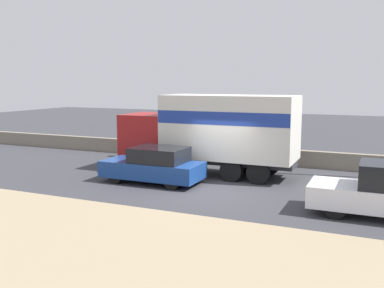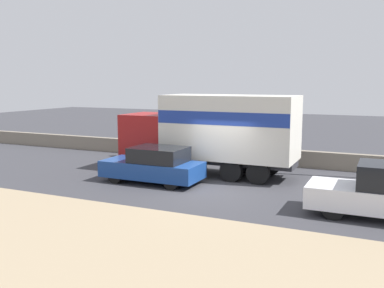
# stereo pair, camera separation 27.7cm
# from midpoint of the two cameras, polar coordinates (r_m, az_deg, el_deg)

# --- Properties ---
(ground_plane) EXTENTS (80.00, 80.00, 0.00)m
(ground_plane) POSITION_cam_midpoint_polar(r_m,az_deg,el_deg) (15.90, 1.81, -6.13)
(ground_plane) COLOR #38383D
(dirt_shoulder_foreground) EXTENTS (60.00, 6.56, 0.04)m
(dirt_shoulder_foreground) POSITION_cam_midpoint_polar(r_m,az_deg,el_deg) (10.55, -11.60, -13.80)
(dirt_shoulder_foreground) COLOR #9E896B
(dirt_shoulder_foreground) RESTS_ON ground_plane
(stone_wall_backdrop) EXTENTS (60.00, 0.35, 0.78)m
(stone_wall_backdrop) POSITION_cam_midpoint_polar(r_m,az_deg,el_deg) (21.19, 7.67, -1.48)
(stone_wall_backdrop) COLOR gray
(stone_wall_backdrop) RESTS_ON ground_plane
(box_truck) EXTENTS (7.62, 2.40, 3.41)m
(box_truck) POSITION_cam_midpoint_polar(r_m,az_deg,el_deg) (18.21, 2.47, 1.95)
(box_truck) COLOR maroon
(box_truck) RESTS_ON ground_plane
(car_hatchback) EXTENTS (3.98, 1.72, 1.43)m
(car_hatchback) POSITION_cam_midpoint_polar(r_m,az_deg,el_deg) (16.93, -5.52, -2.84)
(car_hatchback) COLOR navy
(car_hatchback) RESTS_ON ground_plane
(pedestrian) EXTENTS (0.40, 0.40, 1.84)m
(pedestrian) POSITION_cam_midpoint_polar(r_m,az_deg,el_deg) (22.71, -7.99, 0.60)
(pedestrian) COLOR slate
(pedestrian) RESTS_ON ground_plane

